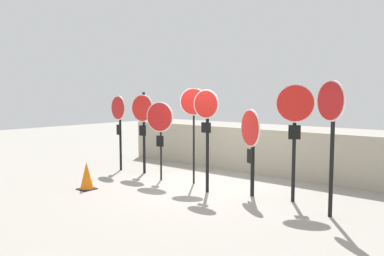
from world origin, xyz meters
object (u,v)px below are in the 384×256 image
Objects in this scene: stop_sign_1 at (143,117)px; stop_sign_3 at (193,109)px; traffic_cone_0 at (87,176)px; stop_sign_7 at (331,119)px; stop_sign_0 at (119,117)px; stop_sign_4 at (207,120)px; stop_sign_6 at (295,118)px; stop_sign_2 at (160,122)px; stop_sign_5 at (251,137)px.

stop_sign_3 is at bearing -8.69° from stop_sign_1.
stop_sign_7 is at bearing 17.40° from traffic_cone_0.
stop_sign_7 is (6.59, -0.37, 0.21)m from stop_sign_0.
stop_sign_3 is at bearing 8.63° from stop_sign_0.
stop_sign_1 is 0.93× the size of stop_sign_7.
stop_sign_1 reaches higher than stop_sign_0.
stop_sign_4 is (2.79, -0.57, 0.06)m from stop_sign_1.
stop_sign_0 is at bearing 154.36° from stop_sign_6.
stop_sign_7 is at bearing -36.71° from stop_sign_3.
stop_sign_1 is 1.12× the size of stop_sign_2.
stop_sign_4 is at bearing 33.60° from traffic_cone_0.
stop_sign_1 is 5.71m from stop_sign_7.
stop_sign_0 reaches higher than stop_sign_2.
stop_sign_6 is at bearing 41.61° from stop_sign_5.
traffic_cone_0 is at bearing -130.01° from stop_sign_7.
stop_sign_7 reaches higher than stop_sign_3.
stop_sign_0 is at bearing -148.39° from stop_sign_5.
stop_sign_7 is (5.69, -0.53, 0.20)m from stop_sign_1.
stop_sign_2 is at bearing 1.25° from stop_sign_0.
stop_sign_0 is 2.73m from traffic_cone_0.
stop_sign_1 is 3.79m from stop_sign_5.
stop_sign_5 is (2.72, 0.17, -0.25)m from stop_sign_2.
stop_sign_3 is at bearing -151.37° from stop_sign_5.
stop_sign_1 is 2.85m from stop_sign_4.
stop_sign_7 reaches higher than traffic_cone_0.
stop_sign_0 is 0.96× the size of stop_sign_1.
stop_sign_3 is 0.95m from stop_sign_4.
stop_sign_3 is 1.02× the size of stop_sign_4.
stop_sign_5 is at bearing 162.62° from stop_sign_6.
traffic_cone_0 is at bearing -87.80° from stop_sign_1.
stop_sign_2 is at bearing -144.38° from stop_sign_5.
stop_sign_5 is 0.78× the size of stop_sign_6.
stop_sign_5 is 2.93× the size of traffic_cone_0.
stop_sign_1 is at bearing 17.19° from stop_sign_0.
stop_sign_2 is at bearing 166.28° from stop_sign_3.
stop_sign_4 is at bearing 0.90° from stop_sign_0.
stop_sign_3 is 1.25× the size of stop_sign_5.
stop_sign_0 reaches higher than traffic_cone_0.
traffic_cone_0 is at bearing 179.29° from stop_sign_6.
stop_sign_0 is at bearing 120.85° from traffic_cone_0.
stop_sign_7 is at bearing -3.67° from stop_sign_4.
stop_sign_3 reaches higher than traffic_cone_0.
stop_sign_4 is at bearing -61.29° from stop_sign_3.
stop_sign_4 is 1.12m from stop_sign_5.
stop_sign_4 reaches higher than stop_sign_0.
stop_sign_0 is 3.37× the size of traffic_cone_0.
stop_sign_6 reaches higher than stop_sign_1.
stop_sign_5 is 0.77× the size of stop_sign_7.
stop_sign_5 is 2.01m from stop_sign_7.
stop_sign_2 is at bearing 68.41° from traffic_cone_0.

